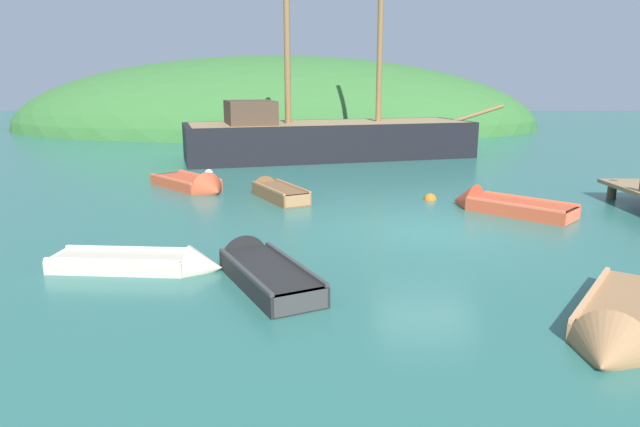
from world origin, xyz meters
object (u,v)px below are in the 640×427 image
buoy_white (212,173)px  buoy_orange (433,200)px  rowboat_far (150,265)px  rowboat_outer_right (624,328)px  rowboat_near_dock (278,193)px  rowboat_portside (504,207)px  rowboat_center (262,271)px  sailing_ship (329,145)px  rowboat_outer_left (197,186)px

buoy_white → buoy_orange: bearing=-32.7°
buoy_white → rowboat_far: bearing=-84.7°
rowboat_outer_right → rowboat_near_dock: rowboat_outer_right is taller
buoy_orange → rowboat_portside: bearing=-43.1°
rowboat_center → buoy_orange: bearing=-59.3°
sailing_ship → rowboat_outer_left: 9.72m
sailing_ship → rowboat_center: 17.70m
rowboat_outer_right → rowboat_outer_left: size_ratio=1.05×
rowboat_near_dock → rowboat_far: bearing=136.6°
rowboat_outer_right → rowboat_center: (-5.81, 2.47, 0.04)m
rowboat_center → rowboat_portside: bearing=-75.3°
rowboat_far → rowboat_portside: bearing=34.8°
rowboat_outer_right → rowboat_outer_left: 14.82m
rowboat_center → rowboat_near_dock: bearing=-24.3°
rowboat_center → rowboat_far: 2.41m
rowboat_portside → rowboat_far: rowboat_portside is taller
rowboat_outer_left → rowboat_center: 9.79m
rowboat_far → buoy_white: size_ratio=10.09×
rowboat_outer_right → rowboat_center: rowboat_outer_right is taller
rowboat_center → buoy_white: bearing=-11.3°
rowboat_outer_right → sailing_ship: bearing=-131.8°
rowboat_outer_right → buoy_white: 17.86m
rowboat_far → rowboat_center: bearing=-7.6°
rowboat_portside → rowboat_far: bearing=73.4°
rowboat_outer_right → rowboat_center: 6.32m
rowboat_center → rowboat_far: bearing=51.7°
rowboat_outer_left → rowboat_far: rowboat_outer_left is taller
rowboat_outer_right → rowboat_outer_left: rowboat_outer_left is taller
rowboat_portside → rowboat_outer_left: rowboat_outer_left is taller
rowboat_portside → rowboat_outer_left: bearing=23.7°
rowboat_outer_right → rowboat_far: (-8.17, 2.96, -0.00)m
buoy_orange → buoy_white: bearing=147.3°
sailing_ship → buoy_white: 7.01m
sailing_ship → rowboat_center: size_ratio=4.61×
rowboat_outer_left → rowboat_near_dock: bearing=22.0°
sailing_ship → buoy_white: sailing_ship is taller
sailing_ship → buoy_orange: 10.70m
rowboat_center → rowboat_far: rowboat_center is taller
sailing_ship → rowboat_center: bearing=-110.7°
rowboat_near_dock → rowboat_far: size_ratio=0.94×
sailing_ship → rowboat_near_dock: sailing_ship is taller
rowboat_outer_left → buoy_orange: size_ratio=8.53×
rowboat_center → buoy_white: rowboat_center is taller
buoy_white → rowboat_outer_left: bearing=-86.9°
rowboat_near_dock → buoy_orange: size_ratio=8.18×
rowboat_near_dock → buoy_orange: rowboat_near_dock is taller
rowboat_outer_right → rowboat_outer_left: bearing=-105.8°
rowboat_outer_right → rowboat_outer_left: (-9.11, 11.68, 0.02)m
rowboat_outer_right → rowboat_far: rowboat_outer_right is taller
rowboat_portside → buoy_orange: size_ratio=8.46×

